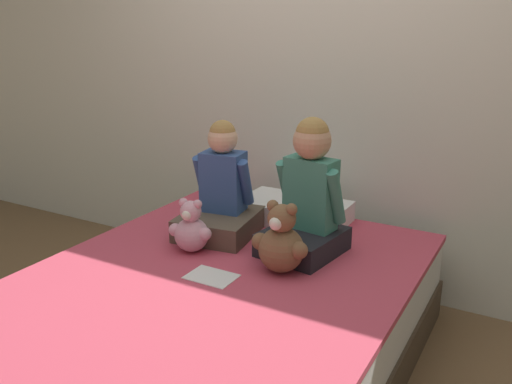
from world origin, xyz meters
name	(u,v)px	position (x,y,z in m)	size (l,w,h in m)	color
ground_plane	(219,367)	(0.00, 0.00, 0.00)	(14.00, 14.00, 0.00)	brown
wall_behind_bed	(323,71)	(0.00, 1.12, 1.25)	(8.00, 0.06, 2.50)	silver
bed	(217,323)	(0.00, 0.00, 0.23)	(1.57, 1.94, 0.47)	#473828
child_on_left	(221,195)	(-0.25, 0.43, 0.67)	(0.41, 0.44, 0.58)	brown
child_on_right	(308,197)	(0.23, 0.43, 0.73)	(0.37, 0.41, 0.64)	black
teddy_bear_held_by_left_child	(191,229)	(-0.24, 0.16, 0.58)	(0.22, 0.16, 0.26)	#DBA3B2
teddy_bear_held_by_right_child	(281,243)	(0.23, 0.17, 0.60)	(0.27, 0.20, 0.32)	brown
pillow_at_headboard	(294,211)	(0.00, 0.77, 0.52)	(0.58, 0.34, 0.11)	white
sign_card	(211,277)	(-0.01, -0.03, 0.47)	(0.21, 0.15, 0.00)	white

